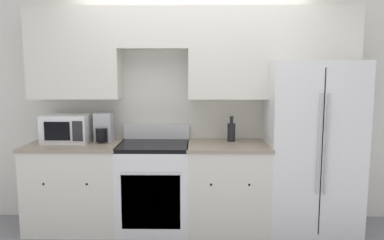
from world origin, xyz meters
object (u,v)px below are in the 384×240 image
oven_range (154,185)px  microwave (67,128)px  bottle (231,131)px  refrigerator (310,146)px

oven_range → microwave: (-0.93, 0.09, 0.60)m
oven_range → microwave: microwave is taller
microwave → bottle: size_ratio=1.76×
refrigerator → microwave: 2.58m
refrigerator → oven_range: bearing=-177.8°
oven_range → bottle: bottle is taller
microwave → refrigerator: bearing=-0.6°
bottle → refrigerator: bearing=-6.1°
oven_range → refrigerator: 1.70m
oven_range → refrigerator: bearing=2.2°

